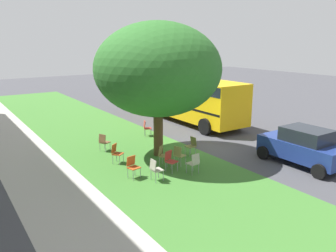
{
  "coord_description": "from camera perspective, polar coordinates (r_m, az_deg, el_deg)",
  "views": [
    {
      "loc": [
        -12.52,
        10.5,
        5.29
      ],
      "look_at": [
        0.73,
        1.57,
        1.27
      ],
      "focal_mm": 36.5,
      "sensor_mm": 36.0,
      "label": 1
    }
  ],
  "objects": [
    {
      "name": "chair_9",
      "position": [
        16.93,
        -10.67,
        -2.5
      ],
      "size": [
        0.55,
        0.56,
        0.88
      ],
      "color": "brown",
      "rests_on": "ground"
    },
    {
      "name": "ground",
      "position": [
        17.18,
        5.71,
        -3.88
      ],
      "size": [
        80.0,
        80.0,
        0.0
      ],
      "primitive_type": "plane",
      "color": "#424247"
    },
    {
      "name": "parked_car",
      "position": [
        15.93,
        21.67,
        -3.13
      ],
      "size": [
        3.7,
        1.92,
        1.65
      ],
      "color": "navy",
      "rests_on": "ground"
    },
    {
      "name": "chair_6",
      "position": [
        14.12,
        0.38,
        -5.62
      ],
      "size": [
        0.52,
        0.52,
        0.88
      ],
      "color": "#B7332D",
      "rests_on": "ground"
    },
    {
      "name": "chair_3",
      "position": [
        14.77,
        1.84,
        -4.72
      ],
      "size": [
        0.52,
        0.52,
        0.88
      ],
      "color": "olive",
      "rests_on": "ground"
    },
    {
      "name": "school_bus",
      "position": [
        23.28,
        2.32,
        5.38
      ],
      "size": [
        10.4,
        2.8,
        2.88
      ],
      "color": "yellow",
      "rests_on": "ground"
    },
    {
      "name": "chair_0",
      "position": [
        15.23,
        -8.63,
        -4.3
      ],
      "size": [
        0.58,
        0.58,
        0.88
      ],
      "color": "#C64C1E",
      "rests_on": "ground"
    },
    {
      "name": "chair_2",
      "position": [
        16.14,
        3.96,
        -3.11
      ],
      "size": [
        0.43,
        0.43,
        0.88
      ],
      "color": "olive",
      "rests_on": "ground"
    },
    {
      "name": "street_tree",
      "position": [
        15.44,
        -1.71,
        9.41
      ],
      "size": [
        5.71,
        5.71,
        6.14
      ],
      "color": "brown",
      "rests_on": "ground"
    },
    {
      "name": "chair_7",
      "position": [
        13.2,
        -2.11,
        -7.07
      ],
      "size": [
        0.43,
        0.43,
        0.88
      ],
      "color": "#ADA393",
      "rests_on": "ground"
    },
    {
      "name": "chair_1",
      "position": [
        13.57,
        -5.91,
        -6.54
      ],
      "size": [
        0.49,
        0.49,
        0.88
      ],
      "color": "#C64C1E",
      "rests_on": "ground"
    },
    {
      "name": "chair_5",
      "position": [
        19.36,
        -3.62,
        -0.17
      ],
      "size": [
        0.54,
        0.55,
        0.88
      ],
      "color": "#B7332D",
      "rests_on": "ground"
    },
    {
      "name": "sidewalk_strip",
      "position": [
        13.9,
        -19.57,
        -9.09
      ],
      "size": [
        48.0,
        2.8,
        0.01
      ],
      "primitive_type": "cube",
      "color": "#ADA89E",
      "rests_on": "ground"
    },
    {
      "name": "grass_verge",
      "position": [
        15.43,
        -3.54,
        -5.94
      ],
      "size": [
        48.0,
        6.0,
        0.01
      ],
      "primitive_type": "cube",
      "color": "#3D752D",
      "rests_on": "ground"
    },
    {
      "name": "chair_4",
      "position": [
        14.8,
        -0.85,
        -4.68
      ],
      "size": [
        0.58,
        0.58,
        0.88
      ],
      "color": "olive",
      "rests_on": "ground"
    },
    {
      "name": "chair_8",
      "position": [
        13.88,
        4.33,
        -6.02
      ],
      "size": [
        0.45,
        0.45,
        0.88
      ],
      "color": "#ADA393",
      "rests_on": "ground"
    }
  ]
}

